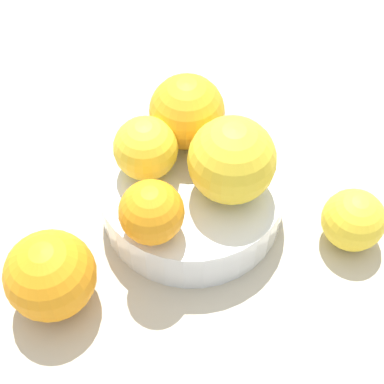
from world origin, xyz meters
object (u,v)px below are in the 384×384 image
Objects in this scene: orange_in_bowl_3 at (146,148)px; orange_loose_1 at (51,275)px; fruit_bowl at (192,196)px; orange_in_bowl_0 at (151,212)px; orange_in_bowl_2 at (187,112)px; orange_in_bowl_1 at (233,157)px; orange_loose_0 at (353,220)px.

orange_in_bowl_3 is 15.50cm from orange_loose_1.
orange_in_bowl_0 is at bearing -14.46° from fruit_bowl.
orange_in_bowl_3 is at bearing -26.49° from orange_in_bowl_2.
orange_in_bowl_1 is 1.33× the size of orange_loose_0.
orange_in_bowl_0 reaches higher than orange_loose_1.
orange_in_bowl_3 is at bearing -90.11° from fruit_bowl.
orange_in_bowl_0 is 0.71× the size of orange_in_bowl_1.
fruit_bowl is 2.98× the size of orange_in_bowl_3.
orange_in_bowl_3 is (0.37, -8.89, -1.05)cm from orange_in_bowl_1.
orange_in_bowl_3 is 22.66cm from orange_loose_0.
orange_in_bowl_3 is at bearing -87.03° from orange_loose_0.
orange_loose_0 is (-8.33, 18.92, -5.32)cm from orange_in_bowl_0.
orange_in_bowl_0 is at bearing -37.83° from orange_in_bowl_1.
orange_in_bowl_1 is at bearing 135.95° from orange_loose_1.
orange_in_bowl_0 reaches higher than fruit_bowl.
orange_in_bowl_2 is at bearing 153.51° from orange_in_bowl_3.
orange_loose_0 is at bearing 77.26° from orange_in_bowl_2.
orange_in_bowl_1 is at bearing 50.29° from orange_in_bowl_2.
orange_loose_0 is (-1.15, 17.07, 0.67)cm from fruit_bowl.
orange_in_bowl_0 is (7.18, -1.85, 5.99)cm from fruit_bowl.
orange_loose_0 is (-1.14, 21.95, -5.52)cm from orange_in_bowl_3.
orange_in_bowl_1 is 8.01cm from orange_in_bowl_2.
orange_loose_1 is (6.80, -8.02, -4.24)cm from orange_in_bowl_0.
fruit_bowl is 17.13cm from orange_loose_0.
orange_in_bowl_2 is 20.66cm from orange_loose_0.
orange_in_bowl_1 is 8.96cm from orange_in_bowl_3.
orange_in_bowl_3 is (-7.19, -3.02, 0.20)cm from orange_in_bowl_0.
orange_in_bowl_2 is 1.22× the size of orange_loose_0.
fruit_bowl is 9.53cm from orange_in_bowl_0.
orange_in_bowl_3 reaches higher than fruit_bowl.
orange_in_bowl_2 is 1.21× the size of orange_in_bowl_3.
orange_in_bowl_1 reaches higher than orange_in_bowl_2.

